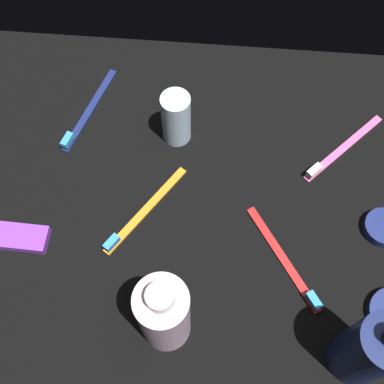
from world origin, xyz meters
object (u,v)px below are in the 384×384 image
at_px(bodywash_bottle, 164,315).
at_px(toothbrush_red, 287,264).
at_px(toothbrush_orange, 141,214).
at_px(toothbrush_pink, 340,151).
at_px(deodorant_stick, 176,118).
at_px(toothbrush_navy, 87,113).
at_px(snack_bar_purple, 13,237).
at_px(lotion_bottle, 369,350).
at_px(cream_tin_right, 383,228).

distance_m(bodywash_bottle, toothbrush_red, 0.21).
height_order(toothbrush_orange, toothbrush_pink, same).
bearing_deg(deodorant_stick, toothbrush_navy, -9.73).
bearing_deg(snack_bar_purple, bodywash_bottle, 156.92).
xyz_separation_m(bodywash_bottle, deodorant_stick, (0.02, -0.31, -0.03)).
relative_size(lotion_bottle, bodywash_bottle, 1.03).
xyz_separation_m(deodorant_stick, toothbrush_pink, (-0.27, 0.01, -0.04)).
relative_size(lotion_bottle, toothbrush_orange, 1.14).
xyz_separation_m(bodywash_bottle, toothbrush_orange, (0.06, -0.16, -0.07)).
bearing_deg(deodorant_stick, bodywash_bottle, 93.10).
relative_size(lotion_bottle, snack_bar_purple, 1.72).
distance_m(toothbrush_pink, cream_tin_right, 0.14).
distance_m(deodorant_stick, toothbrush_pink, 0.27).
bearing_deg(cream_tin_right, toothbrush_orange, 1.15).
distance_m(toothbrush_navy, toothbrush_orange, 0.21).
distance_m(toothbrush_navy, cream_tin_right, 0.51).
bearing_deg(snack_bar_purple, deodorant_stick, -136.43).
height_order(toothbrush_navy, snack_bar_purple, toothbrush_navy).
xyz_separation_m(toothbrush_red, cream_tin_right, (-0.14, -0.07, 0.00)).
bearing_deg(snack_bar_purple, toothbrush_orange, -162.43).
distance_m(toothbrush_red, toothbrush_navy, 0.41).
bearing_deg(lotion_bottle, toothbrush_navy, -40.43).
relative_size(deodorant_stick, toothbrush_pink, 0.71).
xyz_separation_m(lotion_bottle, toothbrush_pink, (0.00, -0.32, -0.07)).
distance_m(toothbrush_red, toothbrush_orange, 0.23).
bearing_deg(toothbrush_navy, bodywash_bottle, 116.93).
bearing_deg(deodorant_stick, cream_tin_right, 156.31).
relative_size(lotion_bottle, deodorant_stick, 1.83).
relative_size(deodorant_stick, toothbrush_red, 0.62).
bearing_deg(toothbrush_red, toothbrush_orange, -15.24).
relative_size(lotion_bottle, toothbrush_pink, 1.30).
xyz_separation_m(bodywash_bottle, toothbrush_red, (-0.16, -0.10, -0.07)).
height_order(toothbrush_red, toothbrush_orange, same).
relative_size(deodorant_stick, snack_bar_purple, 0.94).
distance_m(lotion_bottle, toothbrush_orange, 0.37).
relative_size(toothbrush_navy, snack_bar_purple, 1.69).
bearing_deg(toothbrush_red, toothbrush_pink, -113.20).
relative_size(deodorant_stick, toothbrush_orange, 0.63).
distance_m(bodywash_bottle, toothbrush_pink, 0.40).
distance_m(bodywash_bottle, toothbrush_orange, 0.19).
relative_size(toothbrush_orange, snack_bar_purple, 1.50).
height_order(toothbrush_pink, cream_tin_right, toothbrush_pink).
xyz_separation_m(toothbrush_navy, snack_bar_purple, (0.07, 0.23, 0.00)).
height_order(lotion_bottle, toothbrush_orange, lotion_bottle).
bearing_deg(snack_bar_purple, toothbrush_navy, -105.22).
relative_size(toothbrush_red, cream_tin_right, 2.67).
bearing_deg(toothbrush_pink, lotion_bottle, 90.18).
height_order(deodorant_stick, snack_bar_purple, deodorant_stick).
relative_size(toothbrush_navy, cream_tin_right, 2.99).
bearing_deg(cream_tin_right, toothbrush_red, 25.34).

